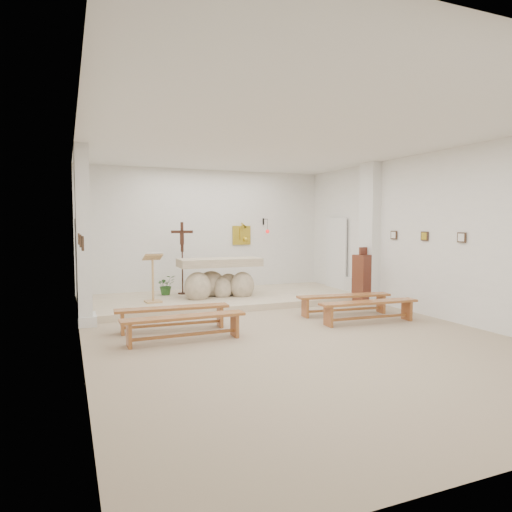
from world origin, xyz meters
name	(u,v)px	position (x,y,z in m)	size (l,w,h in m)	color
ground	(284,331)	(0.00, 0.00, 0.00)	(7.00, 10.00, 0.00)	tan
wall_left	(79,239)	(-3.49, 0.00, 1.75)	(0.02, 10.00, 3.50)	white
wall_right	(432,235)	(3.49, 0.00, 1.75)	(0.02, 10.00, 3.50)	white
wall_back	(207,232)	(0.00, 4.99, 1.75)	(7.00, 0.02, 3.50)	white
ceiling	(285,140)	(0.00, 0.00, 3.49)	(7.00, 10.00, 0.02)	silver
sanctuary_platform	(224,299)	(0.00, 3.50, 0.07)	(6.98, 3.00, 0.15)	beige
pilaster_left	(83,236)	(-3.37, 2.00, 1.75)	(0.26, 0.55, 3.50)	white
pilaster_right	(370,233)	(3.37, 2.00, 1.75)	(0.26, 0.55, 3.50)	white
gold_wall_relief	(242,235)	(1.05, 4.96, 1.65)	(0.55, 0.04, 0.55)	gold
sanctuary_lamp	(267,230)	(1.75, 4.71, 1.81)	(0.11, 0.36, 0.44)	black
station_frame_left_front	(83,243)	(-3.47, -0.80, 1.72)	(0.03, 0.20, 0.20)	#3E291B
station_frame_left_mid	(80,241)	(-3.47, 0.20, 1.72)	(0.03, 0.20, 0.20)	#3E291B
station_frame_left_rear	(79,239)	(-3.47, 1.20, 1.72)	(0.03, 0.20, 0.20)	#3E291B
station_frame_right_front	(462,237)	(3.47, -0.80, 1.72)	(0.03, 0.20, 0.20)	#3E291B
station_frame_right_mid	(425,236)	(3.47, 0.20, 1.72)	(0.03, 0.20, 0.20)	#3E291B
station_frame_right_rear	(394,235)	(3.47, 1.20, 1.72)	(0.03, 0.20, 0.20)	#3E291B
radiator_left	(81,305)	(-3.43, 2.70, 0.27)	(0.10, 0.85, 0.52)	silver
radiator_right	(354,288)	(3.43, 2.70, 0.27)	(0.10, 0.85, 0.52)	silver
altar	(219,281)	(-0.16, 3.40, 0.56)	(2.07, 0.94, 1.06)	beige
lectern	(153,278)	(-1.84, 3.18, 0.73)	(0.45, 0.39, 1.18)	#DEB36C
crucifix_stand	(182,253)	(-0.89, 4.20, 1.24)	(0.55, 0.25, 1.88)	#361B11
potted_plant	(166,285)	(-1.33, 4.20, 0.40)	(0.46, 0.40, 0.51)	#2A5B24
donation_pedestal	(363,279)	(3.10, 1.89, 0.62)	(0.45, 0.45, 1.41)	#5F2E1B
bench_left_front	(173,313)	(-1.88, 0.86, 0.33)	(2.12, 0.46, 0.44)	#A1552E
bench_right_front	(344,300)	(1.88, 0.86, 0.33)	(2.12, 0.59, 0.44)	#A1552E
bench_left_second	(184,322)	(-1.88, -0.03, 0.33)	(2.10, 0.35, 0.44)	#A1552E
bench_right_second	(369,307)	(1.88, -0.03, 0.33)	(2.12, 0.47, 0.44)	#A1552E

